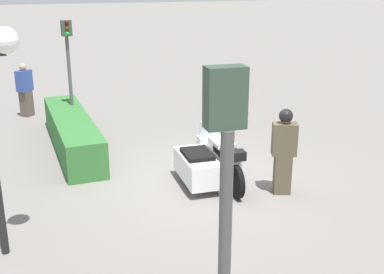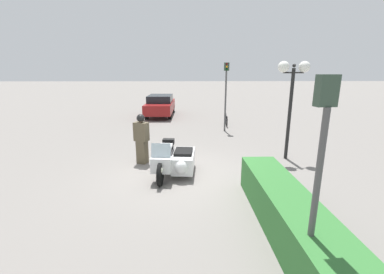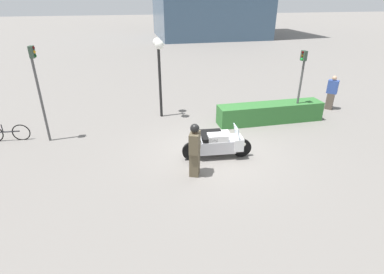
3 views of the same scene
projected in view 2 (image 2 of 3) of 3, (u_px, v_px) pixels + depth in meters
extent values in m
plane|color=slate|center=(177.00, 174.00, 7.98)|extent=(160.00, 160.00, 0.00)
cylinder|color=black|center=(160.00, 175.00, 7.11)|extent=(0.66, 0.16, 0.65)
cylinder|color=black|center=(169.00, 155.00, 8.79)|extent=(0.66, 0.16, 0.65)
cylinder|color=black|center=(184.00, 164.00, 8.10)|extent=(0.52, 0.14, 0.51)
cube|color=#B7B7BC|center=(165.00, 160.00, 7.92)|extent=(1.26, 0.52, 0.45)
cube|color=white|center=(165.00, 150.00, 7.84)|extent=(0.70, 0.45, 0.24)
cube|color=black|center=(166.00, 148.00, 8.11)|extent=(0.52, 0.44, 0.12)
cube|color=white|center=(161.00, 165.00, 7.23)|extent=(0.37, 0.59, 0.44)
cube|color=silver|center=(161.00, 150.00, 7.17)|extent=(0.16, 0.55, 0.40)
sphere|color=white|center=(160.00, 170.00, 7.03)|extent=(0.18, 0.18, 0.18)
cube|color=white|center=(184.00, 160.00, 8.01)|extent=(1.43, 0.75, 0.50)
sphere|color=white|center=(182.00, 166.00, 7.43)|extent=(0.47, 0.47, 0.47)
cube|color=black|center=(184.00, 152.00, 7.93)|extent=(0.80, 0.60, 0.09)
cube|color=black|center=(168.00, 142.00, 8.56)|extent=(0.27, 0.40, 0.18)
cube|color=brown|center=(142.00, 152.00, 8.87)|extent=(0.39, 0.41, 0.80)
cube|color=brown|center=(141.00, 132.00, 8.69)|extent=(0.44, 0.54, 0.64)
sphere|color=tan|center=(141.00, 119.00, 8.59)|extent=(0.22, 0.22, 0.22)
sphere|color=black|center=(141.00, 118.00, 8.58)|extent=(0.27, 0.27, 0.27)
cube|color=#337033|center=(290.00, 217.00, 4.88)|extent=(4.66, 0.86, 0.83)
cylinder|color=black|center=(289.00, 115.00, 9.05)|extent=(0.12, 0.12, 3.21)
cylinder|color=black|center=(293.00, 73.00, 8.69)|extent=(0.05, 0.71, 0.05)
sphere|color=white|center=(304.00, 67.00, 8.65)|extent=(0.38, 0.38, 0.38)
sphere|color=white|center=(284.00, 67.00, 8.63)|extent=(0.38, 0.38, 0.38)
sphere|color=black|center=(294.00, 66.00, 8.63)|extent=(0.12, 0.12, 0.12)
cylinder|color=#4C4C4C|center=(315.00, 203.00, 3.54)|extent=(0.09, 0.09, 2.66)
cube|color=#334738|center=(327.00, 91.00, 3.21)|extent=(0.17, 0.27, 0.40)
sphere|color=#410707|center=(324.00, 80.00, 3.25)|extent=(0.11, 0.11, 0.11)
sphere|color=#462D06|center=(323.00, 90.00, 3.28)|extent=(0.11, 0.11, 0.11)
sphere|color=green|center=(322.00, 100.00, 3.31)|extent=(0.11, 0.11, 0.11)
cylinder|color=#4C4C4C|center=(225.00, 102.00, 13.41)|extent=(0.09, 0.09, 3.14)
cube|color=#334738|center=(227.00, 67.00, 12.92)|extent=(0.16, 0.27, 0.40)
sphere|color=#410707|center=(227.00, 64.00, 12.82)|extent=(0.11, 0.11, 0.11)
sphere|color=orange|center=(227.00, 67.00, 12.86)|extent=(0.11, 0.11, 0.11)
sphere|color=#07350F|center=(227.00, 69.00, 12.89)|extent=(0.11, 0.11, 0.11)
cube|color=maroon|center=(161.00, 107.00, 18.44)|extent=(4.71, 1.88, 0.68)
cube|color=black|center=(160.00, 98.00, 18.30)|extent=(2.47, 1.69, 0.48)
cylinder|color=black|center=(153.00, 109.00, 19.93)|extent=(0.63, 0.23, 0.62)
cylinder|color=black|center=(173.00, 109.00, 19.93)|extent=(0.63, 0.23, 0.62)
cylinder|color=black|center=(146.00, 115.00, 17.12)|extent=(0.63, 0.23, 0.62)
cylinder|color=black|center=(170.00, 115.00, 17.12)|extent=(0.63, 0.23, 0.62)
torus|color=black|center=(227.00, 122.00, 14.74)|extent=(0.66, 0.09, 0.66)
torus|color=black|center=(225.00, 119.00, 15.67)|extent=(0.66, 0.09, 0.66)
cylinder|color=black|center=(226.00, 119.00, 15.19)|extent=(0.87, 0.11, 0.05)
cylinder|color=black|center=(226.00, 116.00, 15.29)|extent=(0.04, 0.04, 0.31)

